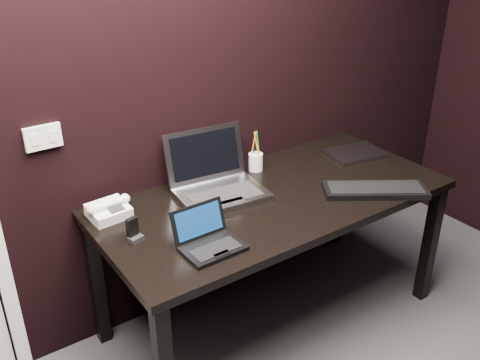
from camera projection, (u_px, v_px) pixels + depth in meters
wall_back at (172, 71)px, 2.44m from camera, size 4.00×0.00×4.00m
wall_switch at (43, 137)px, 2.19m from camera, size 0.15×0.02×0.10m
desk at (274, 209)px, 2.58m from camera, size 1.70×0.80×0.74m
netbook at (209, 240)px, 2.14m from camera, size 0.24×0.22×0.15m
silver_laptop at (217, 183)px, 2.54m from camera, size 0.44×0.41×0.28m
ext_keyboard at (375, 190)px, 2.57m from camera, size 0.50×0.41×0.03m
closed_laptop at (355, 153)px, 2.97m from camera, size 0.34×0.27×0.02m
desk_phone at (109, 210)px, 2.35m from camera, size 0.21×0.16×0.10m
mobile_phone at (134, 232)px, 2.18m from camera, size 0.07×0.06×0.10m
pen_cup at (256, 161)px, 2.78m from camera, size 0.09×0.09×0.22m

